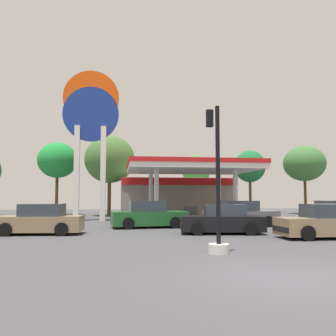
{
  "coord_description": "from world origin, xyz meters",
  "views": [
    {
      "loc": [
        -3.87,
        -8.09,
        1.83
      ],
      "look_at": [
        -1.17,
        11.18,
        3.38
      ],
      "focal_mm": 38.59,
      "sensor_mm": 36.0,
      "label": 1
    }
  ],
  "objects_px": {
    "tree_5": "(304,164)",
    "car_1": "(40,220)",
    "car_3": "(240,215)",
    "tree_1": "(58,160)",
    "car_0": "(326,223)",
    "traffic_signal_0": "(217,206)",
    "car_6": "(222,220)",
    "station_pole_sign": "(91,125)",
    "car_2": "(149,215)",
    "tree_4": "(250,167)",
    "tree_2": "(110,159)",
    "tree_3": "(196,171)"
  },
  "relations": [
    {
      "from": "car_2",
      "to": "car_1",
      "type": "bearing_deg",
      "value": -151.38
    },
    {
      "from": "car_0",
      "to": "tree_5",
      "type": "height_order",
      "value": "tree_5"
    },
    {
      "from": "tree_2",
      "to": "tree_4",
      "type": "distance_m",
      "value": 14.13
    },
    {
      "from": "tree_5",
      "to": "car_3",
      "type": "bearing_deg",
      "value": -130.56
    },
    {
      "from": "car_3",
      "to": "tree_4",
      "type": "bearing_deg",
      "value": 66.75
    },
    {
      "from": "car_1",
      "to": "tree_4",
      "type": "bearing_deg",
      "value": 44.33
    },
    {
      "from": "traffic_signal_0",
      "to": "tree_3",
      "type": "xyz_separation_m",
      "value": [
        4.85,
        25.09,
        2.97
      ]
    },
    {
      "from": "traffic_signal_0",
      "to": "tree_2",
      "type": "xyz_separation_m",
      "value": [
        -3.99,
        23.36,
        3.87
      ]
    },
    {
      "from": "tree_2",
      "to": "tree_5",
      "type": "bearing_deg",
      "value": 2.26
    },
    {
      "from": "station_pole_sign",
      "to": "car_1",
      "type": "bearing_deg",
      "value": -99.9
    },
    {
      "from": "car_2",
      "to": "tree_4",
      "type": "height_order",
      "value": "tree_4"
    },
    {
      "from": "tree_2",
      "to": "car_3",
      "type": "bearing_deg",
      "value": -58.09
    },
    {
      "from": "tree_2",
      "to": "tree_4",
      "type": "xyz_separation_m",
      "value": [
        14.12,
        0.31,
        -0.5
      ]
    },
    {
      "from": "tree_2",
      "to": "tree_3",
      "type": "bearing_deg",
      "value": 11.05
    },
    {
      "from": "car_1",
      "to": "car_3",
      "type": "distance_m",
      "value": 11.67
    },
    {
      "from": "car_6",
      "to": "tree_2",
      "type": "height_order",
      "value": "tree_2"
    },
    {
      "from": "traffic_signal_0",
      "to": "tree_1",
      "type": "xyz_separation_m",
      "value": [
        -9.17,
        25.49,
        3.91
      ]
    },
    {
      "from": "car_6",
      "to": "traffic_signal_0",
      "type": "bearing_deg",
      "value": -107.85
    },
    {
      "from": "car_3",
      "to": "tree_1",
      "type": "xyz_separation_m",
      "value": [
        -13.46,
        15.43,
        4.72
      ]
    },
    {
      "from": "tree_2",
      "to": "tree_4",
      "type": "relative_size",
      "value": 1.17
    },
    {
      "from": "car_1",
      "to": "car_3",
      "type": "xyz_separation_m",
      "value": [
        11.25,
        3.1,
        0.04
      ]
    },
    {
      "from": "car_2",
      "to": "car_3",
      "type": "bearing_deg",
      "value": 0.45
    },
    {
      "from": "traffic_signal_0",
      "to": "tree_5",
      "type": "distance_m",
      "value": 29.43
    },
    {
      "from": "car_3",
      "to": "traffic_signal_0",
      "type": "height_order",
      "value": "traffic_signal_0"
    },
    {
      "from": "car_6",
      "to": "car_2",
      "type": "bearing_deg",
      "value": 129.54
    },
    {
      "from": "car_1",
      "to": "tree_2",
      "type": "relative_size",
      "value": 0.55
    },
    {
      "from": "car_1",
      "to": "tree_4",
      "type": "distance_m",
      "value": 24.27
    },
    {
      "from": "car_2",
      "to": "car_6",
      "type": "distance_m",
      "value": 5.19
    },
    {
      "from": "car_0",
      "to": "traffic_signal_0",
      "type": "relative_size",
      "value": 0.88
    },
    {
      "from": "car_1",
      "to": "station_pole_sign",
      "type": "bearing_deg",
      "value": 80.1
    },
    {
      "from": "car_3",
      "to": "tree_4",
      "type": "relative_size",
      "value": 0.7
    },
    {
      "from": "tree_2",
      "to": "car_6",
      "type": "bearing_deg",
      "value": -71.14
    },
    {
      "from": "tree_2",
      "to": "station_pole_sign",
      "type": "bearing_deg",
      "value": -100.84
    },
    {
      "from": "tree_1",
      "to": "station_pole_sign",
      "type": "bearing_deg",
      "value": -66.81
    },
    {
      "from": "car_0",
      "to": "tree_1",
      "type": "distance_m",
      "value": 27.11
    },
    {
      "from": "tree_5",
      "to": "car_1",
      "type": "bearing_deg",
      "value": -143.59
    },
    {
      "from": "station_pole_sign",
      "to": "car_6",
      "type": "xyz_separation_m",
      "value": [
        7.24,
        -10.45,
        -6.69
      ]
    },
    {
      "from": "station_pole_sign",
      "to": "car_1",
      "type": "height_order",
      "value": "station_pole_sign"
    },
    {
      "from": "car_1",
      "to": "traffic_signal_0",
      "type": "relative_size",
      "value": 0.88
    },
    {
      "from": "station_pole_sign",
      "to": "tree_5",
      "type": "xyz_separation_m",
      "value": [
        21.66,
        7.69,
        -2.03
      ]
    },
    {
      "from": "car_3",
      "to": "tree_2",
      "type": "relative_size",
      "value": 0.6
    },
    {
      "from": "tree_3",
      "to": "tree_4",
      "type": "distance_m",
      "value": 5.49
    },
    {
      "from": "tree_2",
      "to": "car_0",
      "type": "bearing_deg",
      "value": -63.47
    },
    {
      "from": "station_pole_sign",
      "to": "tree_2",
      "type": "distance_m",
      "value": 7.28
    },
    {
      "from": "car_2",
      "to": "tree_1",
      "type": "xyz_separation_m",
      "value": [
        -7.8,
        15.47,
        4.71
      ]
    },
    {
      "from": "car_0",
      "to": "car_2",
      "type": "xyz_separation_m",
      "value": [
        -7.3,
        6.53,
        0.03
      ]
    },
    {
      "from": "car_0",
      "to": "car_1",
      "type": "bearing_deg",
      "value": 164.91
    },
    {
      "from": "car_3",
      "to": "car_2",
      "type": "bearing_deg",
      "value": -179.55
    },
    {
      "from": "car_1",
      "to": "car_2",
      "type": "bearing_deg",
      "value": 28.62
    },
    {
      "from": "car_0",
      "to": "car_3",
      "type": "relative_size",
      "value": 0.93
    }
  ]
}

